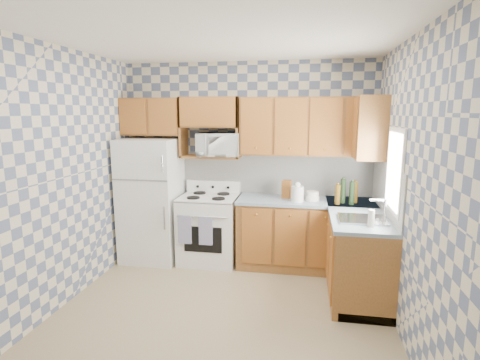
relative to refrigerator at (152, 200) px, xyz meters
name	(u,v)px	position (x,y,z in m)	size (l,w,h in m)	color
floor	(223,311)	(1.27, -1.25, -0.84)	(3.40, 3.40, 0.00)	#907D5A
back_wall	(247,162)	(1.27, 0.35, 0.51)	(3.40, 0.02, 2.70)	slate
right_wall	(407,189)	(2.97, -1.25, 0.51)	(0.02, 3.20, 2.70)	slate
backsplash_back	(276,174)	(1.68, 0.34, 0.36)	(2.60, 0.01, 0.56)	white
backsplash_right	(386,188)	(2.96, -0.45, 0.36)	(0.01, 1.60, 0.56)	white
refrigerator	(152,200)	(0.00, 0.00, 0.00)	(0.75, 0.70, 1.68)	white
stove_body	(209,230)	(0.80, 0.03, -0.39)	(0.76, 0.65, 0.90)	white
cooktop	(209,197)	(0.80, 0.03, 0.07)	(0.76, 0.65, 0.03)	silver
backguard	(214,186)	(0.80, 0.30, 0.16)	(0.76, 0.08, 0.17)	white
dish_towel_left	(185,230)	(0.57, -0.32, -0.29)	(0.18, 0.03, 0.37)	navy
dish_towel_right	(206,231)	(0.85, -0.32, -0.29)	(0.18, 0.03, 0.37)	navy
base_cabinets_back	(305,235)	(2.10, 0.05, -0.40)	(1.75, 0.60, 0.88)	brown
base_cabinets_right	(355,252)	(2.67, -0.45, -0.40)	(0.60, 1.60, 0.88)	brown
countertop_back	(306,201)	(2.10, 0.05, 0.06)	(1.77, 0.63, 0.04)	gray
countertop_right	(357,213)	(2.67, -0.45, 0.06)	(0.63, 1.60, 0.04)	gray
upper_cabinets_back	(309,127)	(2.10, 0.19, 1.01)	(1.75, 0.33, 0.74)	brown
upper_cabinets_fridge	(153,117)	(-0.02, 0.19, 1.13)	(0.82, 0.33, 0.50)	brown
upper_cabinets_right	(369,127)	(2.81, 0.00, 1.01)	(0.33, 0.70, 0.74)	brown
microwave_shelf	(211,157)	(0.80, 0.19, 0.60)	(0.80, 0.33, 0.03)	brown
microwave	(218,144)	(0.91, 0.14, 0.77)	(0.56, 0.38, 0.31)	white
sink	(362,220)	(2.67, -0.80, 0.09)	(0.48, 0.40, 0.03)	#B7B7BC
window	(395,171)	(2.96, -0.80, 0.61)	(0.02, 0.66, 0.86)	silver
bottle_0	(343,191)	(2.54, -0.06, 0.23)	(0.07, 0.07, 0.30)	black
bottle_1	(352,193)	(2.64, -0.12, 0.22)	(0.07, 0.07, 0.28)	black
bottle_2	(355,192)	(2.69, -0.02, 0.21)	(0.07, 0.07, 0.26)	#51380F
bottle_3	(337,195)	(2.47, -0.14, 0.20)	(0.07, 0.07, 0.24)	#51380F
knife_block	(287,189)	(1.84, 0.09, 0.20)	(0.11, 0.11, 0.24)	brown
electric_kettle	(297,194)	(1.99, -0.08, 0.18)	(0.15, 0.15, 0.19)	white
food_containers	(312,196)	(2.17, 0.02, 0.14)	(0.17, 0.17, 0.12)	silver
soap_bottle	(371,218)	(2.73, -1.02, 0.17)	(0.06, 0.06, 0.17)	silver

